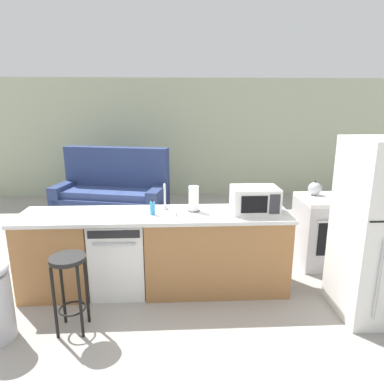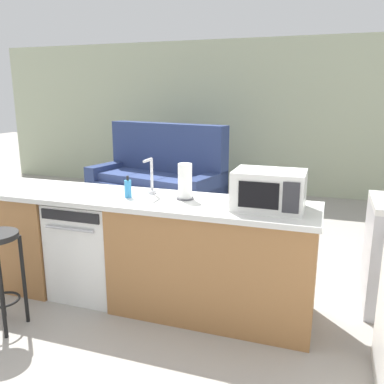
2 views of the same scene
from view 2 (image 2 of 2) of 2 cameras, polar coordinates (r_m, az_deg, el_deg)
The scene contains 9 objects.
ground_plane at distance 3.70m, azimuth -9.96°, elevation -14.08°, with size 24.00×24.00×0.00m, color gray.
wall_back at distance 7.18m, azimuth 8.32°, elevation 10.29°, with size 10.00×0.06×2.60m.
kitchen_counter at distance 3.42m, azimuth -6.68°, elevation -8.59°, with size 2.94×0.66×0.90m.
dishwasher at distance 3.64m, azimuth -13.72°, elevation -7.44°, with size 0.58×0.61×0.84m.
microwave at distance 2.95m, azimuth 10.77°, elevation 0.30°, with size 0.50×0.37×0.28m.
sink_faucet at distance 3.35m, azimuth -5.77°, elevation 1.92°, with size 0.07×0.18×0.30m.
paper_towel_roll at distance 3.17m, azimuth -0.99°, elevation 1.43°, with size 0.14×0.14×0.28m.
soap_bottle at distance 3.27m, azimuth -8.98°, elevation 0.48°, with size 0.06×0.06×0.18m.
couch at distance 6.17m, azimuth -4.63°, elevation 1.35°, with size 2.15×1.33×1.27m.
Camera 2 is at (1.63, -2.84, 1.71)m, focal length 38.00 mm.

